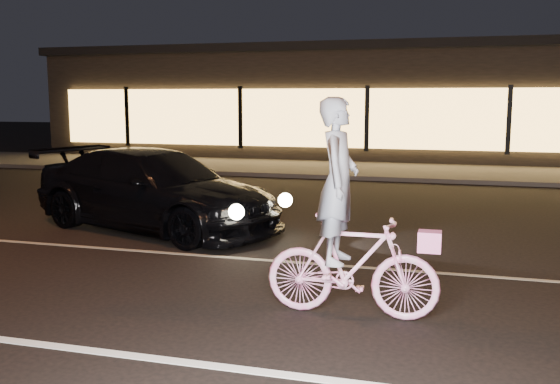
% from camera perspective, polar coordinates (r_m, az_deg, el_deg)
% --- Properties ---
extents(ground, '(90.00, 90.00, 0.00)m').
position_cam_1_polar(ground, '(7.26, -9.11, -9.88)').
color(ground, black).
rests_on(ground, ground).
extents(lane_stripe_near, '(60.00, 0.12, 0.01)m').
position_cam_1_polar(lane_stripe_near, '(6.02, -15.31, -14.01)').
color(lane_stripe_near, silver).
rests_on(lane_stripe_near, ground).
extents(lane_stripe_far, '(60.00, 0.10, 0.01)m').
position_cam_1_polar(lane_stripe_far, '(9.03, -3.74, -6.06)').
color(lane_stripe_far, gray).
rests_on(lane_stripe_far, ground).
extents(sidewalk, '(30.00, 4.00, 0.12)m').
position_cam_1_polar(sidewalk, '(19.58, 7.12, 2.00)').
color(sidewalk, '#383533').
rests_on(sidewalk, ground).
extents(storefront, '(25.40, 8.42, 4.20)m').
position_cam_1_polar(storefront, '(25.37, 9.30, 8.18)').
color(storefront, black).
rests_on(storefront, ground).
extents(cyclist, '(1.83, 0.63, 2.30)m').
position_cam_1_polar(cyclist, '(6.56, 6.25, -4.41)').
color(cyclist, '#FD44A3').
rests_on(cyclist, ground).
extents(sedan, '(5.20, 3.38, 1.40)m').
position_cam_1_polar(sedan, '(11.10, -11.34, 0.21)').
color(sedan, black).
rests_on(sedan, ground).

